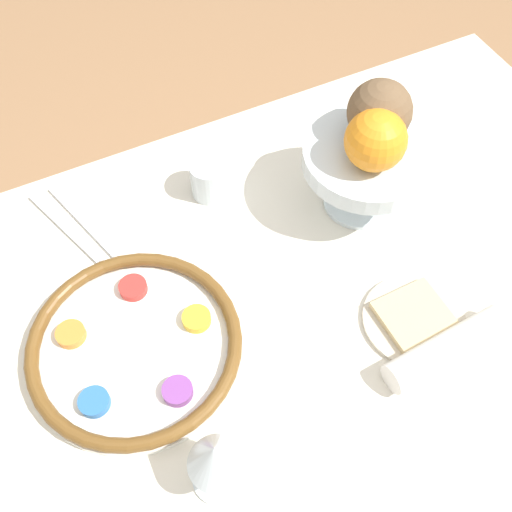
{
  "coord_description": "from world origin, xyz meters",
  "views": [
    {
      "loc": [
        -0.25,
        -0.35,
        1.52
      ],
      "look_at": [
        -0.03,
        0.09,
        0.78
      ],
      "focal_mm": 42.0,
      "sensor_mm": 36.0,
      "label": 1
    }
  ],
  "objects_px": {
    "coconut": "(380,112)",
    "bread_plate": "(415,319)",
    "seder_plate": "(135,345)",
    "orange_fruit": "(376,140)",
    "napkin_roll": "(447,349)",
    "fruit_stand": "(367,162)",
    "cup_near": "(210,178)",
    "wine_glass": "(216,458)"
  },
  "relations": [
    {
      "from": "coconut",
      "to": "bread_plate",
      "type": "bearing_deg",
      "value": -104.78
    },
    {
      "from": "seder_plate",
      "to": "orange_fruit",
      "type": "bearing_deg",
      "value": 9.9
    },
    {
      "from": "bread_plate",
      "to": "napkin_roll",
      "type": "distance_m",
      "value": 0.06
    },
    {
      "from": "coconut",
      "to": "seder_plate",
      "type": "bearing_deg",
      "value": -165.36
    },
    {
      "from": "fruit_stand",
      "to": "coconut",
      "type": "xyz_separation_m",
      "value": [
        0.02,
        0.02,
        0.07
      ]
    },
    {
      "from": "seder_plate",
      "to": "coconut",
      "type": "bearing_deg",
      "value": 14.64
    },
    {
      "from": "seder_plate",
      "to": "orange_fruit",
      "type": "distance_m",
      "value": 0.45
    },
    {
      "from": "cup_near",
      "to": "bread_plate",
      "type": "bearing_deg",
      "value": -64.74
    },
    {
      "from": "fruit_stand",
      "to": "napkin_roll",
      "type": "height_order",
      "value": "fruit_stand"
    },
    {
      "from": "fruit_stand",
      "to": "bread_plate",
      "type": "xyz_separation_m",
      "value": [
        -0.04,
        -0.23,
        -0.09
      ]
    },
    {
      "from": "coconut",
      "to": "orange_fruit",
      "type": "bearing_deg",
      "value": -127.47
    },
    {
      "from": "orange_fruit",
      "to": "cup_near",
      "type": "xyz_separation_m",
      "value": [
        -0.2,
        0.15,
        -0.14
      ]
    },
    {
      "from": "orange_fruit",
      "to": "wine_glass",
      "type": "bearing_deg",
      "value": -143.04
    },
    {
      "from": "wine_glass",
      "to": "orange_fruit",
      "type": "relative_size",
      "value": 1.42
    },
    {
      "from": "orange_fruit",
      "to": "coconut",
      "type": "distance_m",
      "value": 0.06
    },
    {
      "from": "fruit_stand",
      "to": "bread_plate",
      "type": "distance_m",
      "value": 0.25
    },
    {
      "from": "fruit_stand",
      "to": "napkin_roll",
      "type": "xyz_separation_m",
      "value": [
        -0.04,
        -0.29,
        -0.08
      ]
    },
    {
      "from": "seder_plate",
      "to": "napkin_roll",
      "type": "bearing_deg",
      "value": -26.97
    },
    {
      "from": "wine_glass",
      "to": "orange_fruit",
      "type": "distance_m",
      "value": 0.48
    },
    {
      "from": "orange_fruit",
      "to": "cup_near",
      "type": "relative_size",
      "value": 1.37
    },
    {
      "from": "orange_fruit",
      "to": "seder_plate",
      "type": "bearing_deg",
      "value": -170.1
    },
    {
      "from": "seder_plate",
      "to": "fruit_stand",
      "type": "distance_m",
      "value": 0.44
    },
    {
      "from": "bread_plate",
      "to": "coconut",
      "type": "bearing_deg",
      "value": 75.22
    },
    {
      "from": "fruit_stand",
      "to": "orange_fruit",
      "type": "height_order",
      "value": "orange_fruit"
    },
    {
      "from": "napkin_roll",
      "to": "orange_fruit",
      "type": "bearing_deg",
      "value": 84.64
    },
    {
      "from": "fruit_stand",
      "to": "napkin_roll",
      "type": "bearing_deg",
      "value": -97.07
    },
    {
      "from": "fruit_stand",
      "to": "cup_near",
      "type": "bearing_deg",
      "value": 148.52
    },
    {
      "from": "orange_fruit",
      "to": "coconut",
      "type": "relative_size",
      "value": 0.94
    },
    {
      "from": "wine_glass",
      "to": "orange_fruit",
      "type": "height_order",
      "value": "orange_fruit"
    },
    {
      "from": "bread_plate",
      "to": "wine_glass",
      "type": "bearing_deg",
      "value": -167.39
    },
    {
      "from": "napkin_roll",
      "to": "seder_plate",
      "type": "bearing_deg",
      "value": 153.03
    },
    {
      "from": "wine_glass",
      "to": "napkin_roll",
      "type": "xyz_separation_m",
      "value": [
        0.35,
        0.01,
        -0.07
      ]
    },
    {
      "from": "coconut",
      "to": "cup_near",
      "type": "relative_size",
      "value": 1.46
    },
    {
      "from": "seder_plate",
      "to": "napkin_roll",
      "type": "height_order",
      "value": "napkin_roll"
    },
    {
      "from": "wine_glass",
      "to": "cup_near",
      "type": "xyz_separation_m",
      "value": [
        0.18,
        0.43,
        -0.06
      ]
    },
    {
      "from": "seder_plate",
      "to": "fruit_stand",
      "type": "bearing_deg",
      "value": 12.41
    },
    {
      "from": "seder_plate",
      "to": "orange_fruit",
      "type": "height_order",
      "value": "orange_fruit"
    },
    {
      "from": "fruit_stand",
      "to": "coconut",
      "type": "relative_size",
      "value": 2.08
    },
    {
      "from": "orange_fruit",
      "to": "coconut",
      "type": "height_order",
      "value": "coconut"
    },
    {
      "from": "napkin_roll",
      "to": "cup_near",
      "type": "xyz_separation_m",
      "value": [
        -0.18,
        0.42,
        0.01
      ]
    },
    {
      "from": "cup_near",
      "to": "wine_glass",
      "type": "bearing_deg",
      "value": -112.13
    },
    {
      "from": "seder_plate",
      "to": "cup_near",
      "type": "relative_size",
      "value": 4.57
    }
  ]
}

